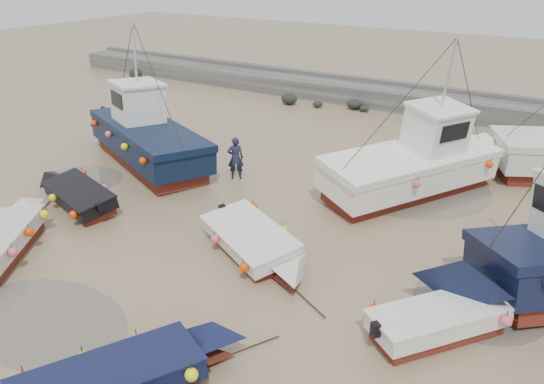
{
  "coord_description": "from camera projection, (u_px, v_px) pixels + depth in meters",
  "views": [
    {
      "loc": [
        7.83,
        -9.93,
        8.91
      ],
      "look_at": [
        -1.06,
        4.27,
        1.4
      ],
      "focal_mm": 35.0,
      "sensor_mm": 36.0,
      "label": 1
    }
  ],
  "objects": [
    {
      "name": "seawall",
      "position": [
        444.0,
        106.0,
        31.84
      ],
      "size": [
        60.0,
        4.92,
        1.5
      ],
      "color": "slate",
      "rests_on": "ground"
    },
    {
      "name": "puddle_d",
      "position": [
        406.0,
        184.0,
        22.48
      ],
      "size": [
        6.83,
        6.83,
        0.01
      ],
      "primitive_type": "cylinder",
      "color": "#61594F",
      "rests_on": "ground"
    },
    {
      "name": "puddle_b",
      "position": [
        479.0,
        303.0,
        14.82
      ],
      "size": [
        3.63,
        3.63,
        0.01
      ],
      "primitive_type": "cylinder",
      "color": "#61594F",
      "rests_on": "ground"
    },
    {
      "name": "person",
      "position": [
        236.0,
        178.0,
        23.11
      ],
      "size": [
        0.82,
        0.77,
        1.88
      ],
      "primitive_type": "imported",
      "rotation": [
        0.0,
        0.0,
        3.78
      ],
      "color": "#191D35",
      "rests_on": "ground"
    },
    {
      "name": "ground",
      "position": [
        224.0,
        297.0,
        15.11
      ],
      "size": [
        120.0,
        120.0,
        0.0
      ],
      "primitive_type": "plane",
      "color": "#93785A",
      "rests_on": "ground"
    },
    {
      "name": "puddle_a",
      "position": [
        45.0,
        320.0,
        14.13
      ],
      "size": [
        5.08,
        5.08,
        0.01
      ],
      "primitive_type": "cylinder",
      "color": "#61594F",
      "rests_on": "ground"
    },
    {
      "name": "dinghy_1",
      "position": [
        125.0,
        376.0,
        11.52
      ],
      "size": [
        3.8,
        5.93,
        1.43
      ],
      "rotation": [
        0.0,
        0.0,
        -0.5
      ],
      "color": "maroon",
      "rests_on": "ground"
    },
    {
      "name": "cabin_boat_0",
      "position": [
        142.0,
        134.0,
        24.54
      ],
      "size": [
        10.76,
        6.21,
        6.22
      ],
      "rotation": [
        0.0,
        0.0,
        1.16
      ],
      "color": "maroon",
      "rests_on": "ground"
    },
    {
      "name": "dinghy_3",
      "position": [
        451.0,
        315.0,
        13.44
      ],
      "size": [
        4.08,
        5.04,
        1.43
      ],
      "rotation": [
        0.0,
        0.0,
        -0.65
      ],
      "color": "maroon",
      "rests_on": "ground"
    },
    {
      "name": "cabin_boat_1",
      "position": [
        420.0,
        161.0,
        21.32
      ],
      "size": [
        6.38,
        10.0,
        6.22
      ],
      "rotation": [
        0.0,
        0.0,
        -0.49
      ],
      "color": "maroon",
      "rests_on": "ground"
    },
    {
      "name": "puddle_c",
      "position": [
        86.0,
        178.0,
        23.17
      ],
      "size": [
        3.47,
        3.47,
        0.01
      ],
      "primitive_type": "cylinder",
      "color": "#61594F",
      "rests_on": "ground"
    },
    {
      "name": "dinghy_4",
      "position": [
        77.0,
        191.0,
        20.51
      ],
      "size": [
        5.9,
        2.75,
        1.43
      ],
      "rotation": [
        0.0,
        0.0,
        1.29
      ],
      "color": "maroon",
      "rests_on": "ground"
    },
    {
      "name": "dinghy_5",
      "position": [
        257.0,
        241.0,
        16.93
      ],
      "size": [
        5.82,
        3.68,
        1.43
      ],
      "rotation": [
        0.0,
        0.0,
        -2.05
      ],
      "color": "maroon",
      "rests_on": "ground"
    },
    {
      "name": "dinghy_0",
      "position": [
        6.0,
        236.0,
        17.24
      ],
      "size": [
        4.16,
        5.75,
        1.43
      ],
      "rotation": [
        0.0,
        0.0,
        0.58
      ],
      "color": "maroon",
      "rests_on": "ground"
    }
  ]
}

